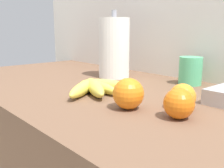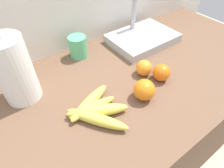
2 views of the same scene
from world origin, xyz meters
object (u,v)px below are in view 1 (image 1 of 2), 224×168
Objects in this scene: paper_towel_roll at (114,48)px; mug at (190,71)px; orange_back_left at (179,104)px; banana_bunch at (96,87)px; orange_front at (128,94)px; orange_right at (183,97)px.

mug is at bearing 20.43° from paper_towel_roll.
banana_bunch is at bearing 178.60° from orange_back_left.
banana_bunch is 3.25× the size of orange_back_left.
banana_bunch is 0.84× the size of paper_towel_roll.
banana_bunch is 0.36m from mug.
orange_front is at bearing -80.50° from mug.
orange_right is (0.28, 0.06, 0.01)m from banana_bunch.
mug is at bearing 69.70° from banana_bunch.
orange_front is 1.20× the size of orange_right.
paper_towel_roll reaches higher than orange_front.
orange_front is 0.46m from paper_towel_roll.
paper_towel_roll is at bearing -159.57° from mug.
orange_back_left is 0.26× the size of paper_towel_roll.
paper_towel_roll is at bearing 126.36° from banana_bunch.
paper_towel_roll is at bearing 159.23° from orange_right.
orange_front is 0.14m from orange_right.
banana_bunch is 0.20m from orange_front.
orange_back_left is at bearing -1.40° from banana_bunch.
paper_towel_roll reaches higher than banana_bunch.
mug is at bearing 99.50° from orange_front.
mug is (0.29, 0.11, -0.07)m from paper_towel_roll.
orange_right is at bearing 11.65° from banana_bunch.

